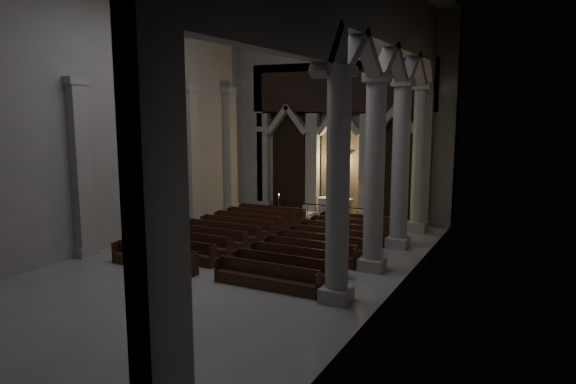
% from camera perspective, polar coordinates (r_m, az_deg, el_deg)
% --- Properties ---
extents(room, '(24.00, 24.10, 12.00)m').
position_cam_1_polar(room, '(21.91, -5.55, 11.69)').
color(room, gray).
rests_on(room, ground).
extents(sanctuary_wall, '(14.00, 0.77, 12.00)m').
position_cam_1_polar(sanctuary_wall, '(32.21, 5.76, 9.07)').
color(sanctuary_wall, '#A09D95').
rests_on(sanctuary_wall, ground).
extents(right_arcade, '(1.00, 24.00, 12.00)m').
position_cam_1_polar(right_arcade, '(20.78, 9.71, 12.38)').
color(right_arcade, '#A09D95').
rests_on(right_arcade, ground).
extents(left_pilasters, '(0.60, 13.00, 8.03)m').
position_cam_1_polar(left_pilasters, '(28.85, -13.01, 3.51)').
color(left_pilasters, '#A09D95').
rests_on(left_pilasters, ground).
extents(sanctuary_step, '(8.50, 2.60, 0.15)m').
position_cam_1_polar(sanctuary_step, '(32.01, 4.97, -2.71)').
color(sanctuary_step, '#A09D95').
rests_on(sanctuary_step, ground).
extents(altar, '(2.12, 0.85, 1.07)m').
position_cam_1_polar(altar, '(31.85, 5.23, -1.64)').
color(altar, '#B8B1A2').
rests_on(altar, sanctuary_step).
extents(altar_rail, '(5.35, 0.09, 1.05)m').
position_cam_1_polar(altar_rail, '(30.61, 3.98, -2.05)').
color(altar_rail, black).
rests_on(altar_rail, ground).
extents(candle_stand_left, '(0.25, 0.25, 1.50)m').
position_cam_1_polar(candle_stand_left, '(31.69, -1.04, -2.18)').
color(candle_stand_left, olive).
rests_on(candle_stand_left, ground).
extents(candle_stand_right, '(0.26, 0.26, 1.52)m').
position_cam_1_polar(candle_stand_right, '(29.89, 9.14, -2.97)').
color(candle_stand_right, olive).
rests_on(candle_stand_right, ground).
extents(pews, '(9.72, 10.64, 0.96)m').
position_cam_1_polar(pews, '(24.90, -2.07, -5.52)').
color(pews, black).
rests_on(pews, ground).
extents(worshipper, '(0.43, 0.32, 1.07)m').
position_cam_1_polar(worshipper, '(27.49, 3.60, -3.66)').
color(worshipper, black).
rests_on(worshipper, ground).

